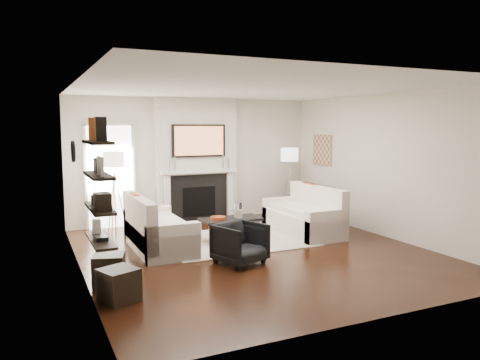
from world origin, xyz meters
name	(u,v)px	position (x,y,z in m)	size (l,w,h in m)	color
room_envelope	(255,172)	(0.00, 0.00, 1.35)	(6.00, 6.00, 6.00)	black
chimney_breast	(197,160)	(0.00, 2.88, 1.35)	(1.80, 0.25, 2.70)	silver
fireplace_surround	(199,198)	(0.00, 2.74, 0.52)	(1.30, 0.02, 1.04)	black
firebox	(199,202)	(0.00, 2.73, 0.45)	(0.75, 0.02, 0.65)	black
mantel_pilaster_l	(167,199)	(-0.72, 2.71, 0.55)	(0.12, 0.08, 1.10)	white
mantel_pilaster_r	(230,195)	(0.72, 2.71, 0.55)	(0.12, 0.08, 1.10)	white
mantel_shelf	(200,171)	(0.00, 2.69, 1.12)	(1.70, 0.18, 0.07)	white
tv_body	(199,141)	(0.00, 2.71, 1.78)	(1.20, 0.06, 0.70)	black
tv_screen	(199,141)	(0.00, 2.68, 1.78)	(1.10, 0.01, 0.62)	#BF723F
candlestick_l_tall	(175,164)	(-0.55, 2.70, 1.30)	(0.04, 0.04, 0.30)	silver
candlestick_l_short	(169,165)	(-0.68, 2.70, 1.27)	(0.04, 0.04, 0.24)	silver
candlestick_r_tall	(223,162)	(0.55, 2.70, 1.30)	(0.04, 0.04, 0.30)	silver
candlestick_r_short	(228,163)	(0.68, 2.70, 1.27)	(0.04, 0.04, 0.24)	silver
hallway_panel	(110,177)	(-1.85, 2.98, 1.05)	(0.90, 0.02, 2.10)	white
door_trim_l	(86,178)	(-2.33, 2.96, 1.05)	(0.06, 0.06, 2.16)	white
door_trim_r	(133,176)	(-1.37, 2.96, 1.05)	(0.06, 0.06, 2.16)	white
door_trim_top	(108,124)	(-1.85, 2.96, 2.13)	(1.02, 0.06, 0.06)	white
rug	(234,240)	(-0.01, 0.87, 0.01)	(2.60, 2.00, 0.01)	beige
loveseat_left_base	(159,237)	(-1.40, 0.83, 0.21)	(0.85, 1.80, 0.42)	white
loveseat_left_back	(139,221)	(-1.74, 0.83, 0.53)	(0.18, 1.80, 0.80)	white
loveseat_left_arm_n	(173,243)	(-1.40, 0.02, 0.30)	(0.85, 0.18, 0.60)	white
loveseat_left_arm_s	(148,223)	(-1.40, 1.64, 0.30)	(0.85, 0.18, 0.60)	white
loveseat_left_cushion	(162,222)	(-1.35, 0.83, 0.47)	(0.63, 1.44, 0.10)	white
pillow_left_orange	(135,206)	(-1.74, 1.13, 0.73)	(0.10, 0.42, 0.42)	#9C3E13
pillow_left_charcoal	(143,212)	(-1.74, 0.53, 0.72)	(0.10, 0.40, 0.40)	black
loveseat_right_base	(303,223)	(1.46, 0.83, 0.21)	(0.85, 1.80, 0.42)	white
loveseat_right_back	(317,206)	(1.79, 0.83, 0.53)	(0.18, 1.80, 0.80)	white
loveseat_right_arm_n	(327,226)	(1.46, 0.02, 0.30)	(0.85, 0.18, 0.60)	white
loveseat_right_arm_s	(282,212)	(1.46, 1.64, 0.30)	(0.85, 0.18, 0.60)	white
loveseat_right_cushion	(301,210)	(1.41, 0.83, 0.47)	(0.63, 1.44, 0.10)	white
pillow_right_orange	(309,194)	(1.79, 1.13, 0.73)	(0.10, 0.42, 0.42)	#9C3E13
pillow_right_charcoal	(326,198)	(1.79, 0.53, 0.72)	(0.10, 0.40, 0.40)	black
coffee_table	(231,219)	(-0.05, 0.89, 0.40)	(1.10, 0.55, 0.04)	black
coffee_leg_nw	(210,236)	(-0.55, 0.67, 0.19)	(0.02, 0.02, 0.38)	silver
coffee_leg_ne	(260,230)	(0.45, 0.67, 0.19)	(0.02, 0.02, 0.38)	silver
coffee_leg_sw	(201,231)	(-0.55, 1.11, 0.19)	(0.02, 0.02, 0.38)	silver
coffee_leg_se	(250,226)	(0.45, 1.11, 0.19)	(0.02, 0.02, 0.38)	silver
hurricane_glass	(238,210)	(0.10, 0.89, 0.56)	(0.16, 0.16, 0.28)	white
hurricane_candle	(238,213)	(0.10, 0.89, 0.50)	(0.10, 0.10, 0.15)	white
copper_bowl	(218,218)	(-0.30, 0.89, 0.45)	(0.28, 0.28, 0.05)	#BF481F
armchair	(240,241)	(-0.49, -0.47, 0.34)	(0.67, 0.62, 0.69)	black
lamp_left_post	(115,202)	(-1.85, 2.46, 0.60)	(0.02, 0.02, 1.20)	silver
lamp_left_shade	(114,159)	(-1.85, 2.46, 1.45)	(0.40, 0.40, 0.30)	white
lamp_left_leg_a	(121,202)	(-1.74, 2.46, 0.60)	(0.02, 0.02, 1.25)	silver
lamp_left_leg_b	(111,202)	(-1.91, 2.56, 0.60)	(0.02, 0.02, 1.25)	silver
lamp_left_leg_c	(113,203)	(-1.91, 2.37, 0.60)	(0.02, 0.02, 1.25)	silver
lamp_right_post	(289,192)	(2.05, 2.36, 0.60)	(0.02, 0.02, 1.20)	silver
lamp_right_shade	(289,155)	(2.05, 2.36, 1.45)	(0.40, 0.40, 0.30)	white
lamp_right_leg_a	(293,191)	(2.16, 2.36, 0.60)	(0.02, 0.02, 1.25)	silver
lamp_right_leg_b	(285,191)	(2.00, 2.45, 0.60)	(0.02, 0.02, 1.25)	silver
lamp_right_leg_c	(289,192)	(1.99, 2.26, 0.60)	(0.02, 0.02, 1.25)	silver
console_top	(313,186)	(2.57, 2.15, 0.73)	(0.35, 1.20, 0.04)	black
console_leg_n	(327,206)	(2.57, 1.60, 0.35)	(0.30, 0.04, 0.71)	black
console_leg_s	(300,199)	(2.57, 2.70, 0.35)	(0.30, 0.04, 0.71)	black
wall_art	(322,150)	(2.73, 2.05, 1.55)	(0.03, 0.70, 0.70)	#A17750
shelf_bottom	(101,240)	(-2.62, -1.00, 0.70)	(0.25, 1.00, 0.04)	black
shelf_lower	(100,208)	(-2.62, -1.00, 1.10)	(0.25, 1.00, 0.04)	black
shelf_upper	(99,175)	(-2.62, -1.00, 1.50)	(0.25, 1.00, 0.04)	black
shelf_top	(97,142)	(-2.62, -1.00, 1.90)	(0.25, 1.00, 0.04)	black
decor_magfile_a	(101,129)	(-2.62, -1.32, 2.06)	(0.12, 0.10, 0.28)	black
decor_magfile_b	(94,129)	(-2.62, -0.73, 2.06)	(0.12, 0.10, 0.28)	#9C3E13
decor_frame_a	(100,166)	(-2.62, -1.17, 1.63)	(0.04, 0.30, 0.22)	white
decor_frame_b	(96,165)	(-2.62, -0.82, 1.61)	(0.04, 0.22, 0.18)	black
decor_wine_rack	(102,201)	(-2.62, -1.24, 1.22)	(0.18, 0.25, 0.20)	black
decor_box_small	(98,200)	(-2.62, -0.84, 1.18)	(0.15, 0.12, 0.12)	black
decor_books	(101,238)	(-2.62, -1.06, 0.74)	(0.14, 0.20, 0.05)	black
decor_box_tall	(96,226)	(-2.62, -0.65, 0.81)	(0.10, 0.10, 0.18)	white
clock_rim	(73,151)	(-2.73, 0.90, 1.70)	(0.34, 0.34, 0.04)	black
clock_face	(75,151)	(-2.71, 0.90, 1.70)	(0.29, 0.29, 0.01)	white
ottoman_near	(109,269)	(-2.47, -0.59, 0.20)	(0.40, 0.40, 0.40)	black
ottoman_far	(119,285)	(-2.47, -1.28, 0.20)	(0.40, 0.40, 0.40)	black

